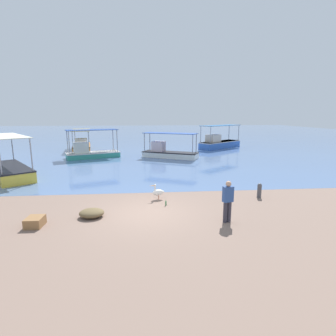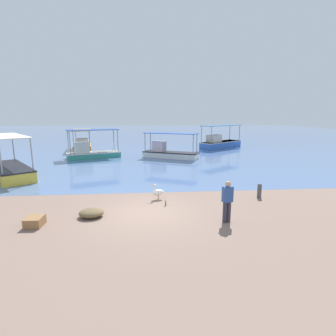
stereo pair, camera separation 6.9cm
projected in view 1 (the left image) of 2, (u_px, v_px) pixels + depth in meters
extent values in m
plane|color=#806658|center=(147.00, 213.00, 11.45)|extent=(120.00, 120.00, 0.00)
cube|color=#53709F|center=(145.00, 134.00, 58.30)|extent=(110.00, 90.00, 0.00)
cube|color=white|center=(170.00, 155.00, 25.95)|extent=(5.58, 3.78, 0.59)
cube|color=black|center=(170.00, 152.00, 25.90)|extent=(5.63, 3.83, 0.08)
cylinder|color=#99999E|center=(196.00, 143.00, 25.40)|extent=(0.08, 0.08, 1.81)
cylinder|color=#99999E|center=(193.00, 144.00, 24.24)|extent=(0.08, 0.08, 1.81)
cylinder|color=#99999E|center=(150.00, 141.00, 27.17)|extent=(0.08, 0.08, 1.81)
cylinder|color=#99999E|center=(144.00, 142.00, 26.01)|extent=(0.08, 0.08, 1.81)
cube|color=#254695|center=(170.00, 133.00, 25.52)|extent=(5.44, 3.78, 0.05)
cube|color=silver|center=(159.00, 146.00, 26.23)|extent=(1.51, 1.46, 0.99)
cube|color=teal|center=(93.00, 155.00, 25.99)|extent=(5.32, 3.51, 0.55)
cube|color=silver|center=(93.00, 153.00, 25.95)|extent=(5.37, 3.56, 0.08)
cylinder|color=#99999E|center=(113.00, 140.00, 27.39)|extent=(0.08, 0.08, 2.17)
cylinder|color=#99999E|center=(117.00, 141.00, 26.02)|extent=(0.08, 0.08, 2.17)
cylinder|color=#99999E|center=(67.00, 142.00, 25.42)|extent=(0.08, 0.08, 2.17)
cylinder|color=#99999E|center=(69.00, 143.00, 24.05)|extent=(0.08, 0.08, 2.17)
cube|color=navy|center=(92.00, 130.00, 25.50)|extent=(5.17, 3.53, 0.05)
cube|color=silver|center=(81.00, 148.00, 25.35)|extent=(1.67, 1.65, 1.01)
cube|color=gold|center=(9.00, 172.00, 17.84)|extent=(4.98, 5.82, 0.77)
cube|color=black|center=(9.00, 167.00, 17.77)|extent=(5.03, 5.87, 0.08)
cylinder|color=#99999E|center=(31.00, 155.00, 16.14)|extent=(0.08, 0.08, 2.02)
cylinder|color=#99999E|center=(0.00, 158.00, 15.06)|extent=(0.08, 0.08, 2.02)
cylinder|color=#99999E|center=(12.00, 147.00, 20.05)|extent=(0.08, 0.08, 2.02)
cube|color=beige|center=(5.00, 136.00, 17.35)|extent=(4.94, 5.71, 0.05)
cube|color=blue|center=(220.00, 145.00, 33.64)|extent=(6.18, 5.32, 0.83)
cube|color=silver|center=(220.00, 142.00, 33.56)|extent=(6.23, 5.38, 0.08)
cylinder|color=#99999E|center=(229.00, 132.00, 35.87)|extent=(0.08, 0.08, 2.00)
cylinder|color=#99999E|center=(239.00, 133.00, 34.77)|extent=(0.08, 0.08, 2.00)
cylinder|color=#99999E|center=(201.00, 134.00, 31.93)|extent=(0.08, 0.08, 2.00)
cylinder|color=#99999E|center=(211.00, 135.00, 30.84)|extent=(0.08, 0.08, 2.00)
cube|color=#1C5087|center=(221.00, 125.00, 33.15)|extent=(6.08, 5.28, 0.05)
cube|color=beige|center=(213.00, 138.00, 32.50)|extent=(2.08, 2.00, 0.94)
cube|color=orange|center=(82.00, 147.00, 31.64)|extent=(3.00, 5.85, 0.63)
cube|color=black|center=(82.00, 145.00, 31.59)|extent=(3.05, 5.90, 0.08)
cylinder|color=#99999E|center=(75.00, 136.00, 33.56)|extent=(0.08, 0.08, 1.75)
cylinder|color=#99999E|center=(89.00, 136.00, 34.03)|extent=(0.08, 0.08, 1.75)
cylinder|color=#99999E|center=(73.00, 140.00, 28.78)|extent=(0.08, 0.08, 1.75)
cylinder|color=#99999E|center=(89.00, 139.00, 29.25)|extent=(0.08, 0.08, 1.75)
cube|color=olive|center=(81.00, 130.00, 31.22)|extent=(3.06, 5.68, 0.05)
cube|color=beige|center=(81.00, 142.00, 30.31)|extent=(1.54, 1.31, 0.88)
cylinder|color=#E0997A|center=(159.00, 197.00, 13.23)|extent=(0.03, 0.03, 0.22)
cylinder|color=#E0997A|center=(158.00, 197.00, 13.32)|extent=(0.03, 0.03, 0.22)
ellipsoid|color=white|center=(158.00, 192.00, 13.21)|extent=(0.61, 0.40, 0.32)
ellipsoid|color=white|center=(163.00, 192.00, 13.29)|extent=(0.18, 0.15, 0.10)
cylinder|color=white|center=(155.00, 188.00, 13.12)|extent=(0.07, 0.07, 0.26)
sphere|color=white|center=(155.00, 185.00, 13.09)|extent=(0.11, 0.11, 0.11)
cone|color=#E5933F|center=(152.00, 186.00, 13.04)|extent=(0.30, 0.12, 0.06)
cylinder|color=#47474C|center=(259.00, 192.00, 13.52)|extent=(0.22, 0.22, 0.61)
sphere|color=#4C4C51|center=(260.00, 185.00, 13.45)|extent=(0.23, 0.23, 0.23)
cylinder|color=#34313E|center=(225.00, 212.00, 10.37)|extent=(0.16, 0.16, 0.85)
cylinder|color=#34313E|center=(229.00, 212.00, 10.42)|extent=(0.16, 0.16, 0.85)
cube|color=#2D4C8E|center=(228.00, 194.00, 10.24)|extent=(0.44, 0.30, 0.62)
sphere|color=tan|center=(229.00, 184.00, 10.16)|extent=(0.22, 0.22, 0.22)
ellipsoid|color=brown|center=(92.00, 213.00, 10.94)|extent=(1.03, 0.87, 0.35)
cube|color=olive|center=(35.00, 222.00, 10.04)|extent=(0.62, 0.73, 0.36)
cylinder|color=#3F7F4C|center=(166.00, 203.00, 12.36)|extent=(0.07, 0.07, 0.20)
cylinder|color=#3F7F4C|center=(166.00, 201.00, 12.34)|extent=(0.03, 0.03, 0.07)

